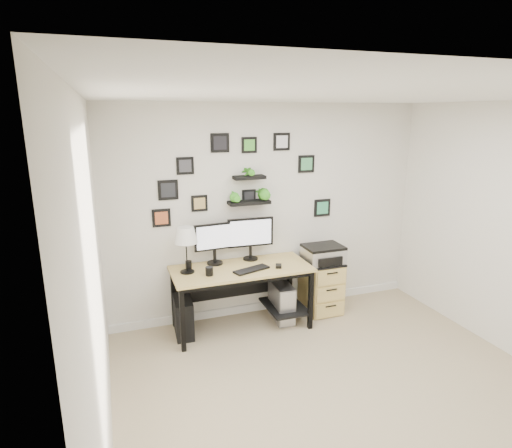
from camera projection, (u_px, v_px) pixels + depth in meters
name	position (u px, v px, depth m)	size (l,w,h in m)	color
room	(269.00, 305.00, 5.58)	(4.00, 4.00, 4.00)	tan
desk	(243.00, 276.00, 5.00)	(1.60, 0.70, 0.75)	tan
monitor_left	(215.00, 241.00, 4.97)	(0.48, 0.20, 0.49)	black
monitor_right	(251.00, 235.00, 5.12)	(0.56, 0.19, 0.52)	black
keyboard	(252.00, 270.00, 4.83)	(0.43, 0.14, 0.02)	black
mouse	(279.00, 266.00, 4.93)	(0.07, 0.10, 0.03)	black
table_lamp	(186.00, 236.00, 4.67)	(0.26, 0.26, 0.52)	black
mug	(209.00, 271.00, 4.68)	(0.09, 0.09, 0.10)	black
pen_cup	(189.00, 265.00, 4.89)	(0.07, 0.07, 0.09)	black
pc_tower_black	(183.00, 317.00, 4.89)	(0.19, 0.44, 0.44)	black
pc_tower_grey	(282.00, 302.00, 5.25)	(0.23, 0.48, 0.46)	gray
file_cabinet	(321.00, 286.00, 5.47)	(0.43, 0.53, 0.67)	tan
printer	(323.00, 254.00, 5.31)	(0.47, 0.39, 0.21)	silver
wall_decor	(246.00, 184.00, 5.02)	(2.26, 0.18, 1.07)	black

